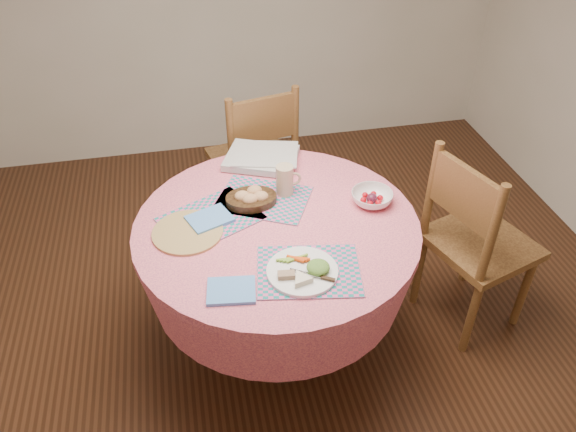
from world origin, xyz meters
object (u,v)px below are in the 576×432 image
wicker_trivet (188,232)px  dinner_plate (304,270)px  dining_table (277,257)px  fruit_bowl (372,198)px  chair_right (473,240)px  latte_mug (285,180)px  bread_bowl (251,198)px  chair_back (256,158)px

wicker_trivet → dinner_plate: size_ratio=1.08×
dining_table → fruit_bowl: 0.50m
chair_right → latte_mug: size_ratio=7.06×
dining_table → wicker_trivet: (-0.38, 0.01, 0.20)m
dining_table → fruit_bowl: bearing=7.0°
dinner_plate → bread_bowl: size_ratio=1.21×
wicker_trivet → dinner_plate: bearing=-39.1°
dinner_plate → fruit_bowl: 0.56m
chair_right → latte_mug: bearing=56.2°
chair_back → latte_mug: size_ratio=6.95×
dining_table → bread_bowl: (-0.08, 0.16, 0.23)m
bread_bowl → latte_mug: (0.16, 0.05, 0.04)m
wicker_trivet → fruit_bowl: (0.83, 0.05, 0.02)m
dining_table → bread_bowl: 0.29m
fruit_bowl → chair_right: bearing=-10.8°
dinner_plate → fruit_bowl: same height
chair_back → bread_bowl: 0.82m
chair_back → latte_mug: (0.03, -0.72, 0.31)m
chair_right → chair_back: size_ratio=1.02×
chair_back → fruit_bowl: size_ratio=4.63×
chair_back → fruit_bowl: (0.40, -0.87, 0.26)m
dinner_plate → dining_table: bearing=97.4°
dinner_plate → bread_bowl: bread_bowl is taller
fruit_bowl → dinner_plate: bearing=-135.8°
chair_right → dinner_plate: 0.98m
chair_right → chair_back: 1.32m
latte_mug → fruit_bowl: size_ratio=0.67×
wicker_trivet → chair_right: bearing=-2.1°
chair_right → chair_back: chair_right is taller
latte_mug → bread_bowl: bearing=-164.5°
dining_table → fruit_bowl: size_ratio=5.80×
dining_table → dinner_plate: 0.40m
bread_bowl → chair_back: bearing=80.1°
chair_right → fruit_bowl: 0.57m
chair_back → fruit_bowl: bearing=101.9°
chair_right → dinner_plate: size_ratio=3.61×
chair_back → bread_bowl: chair_back is taller
dining_table → chair_back: bearing=87.0°
fruit_bowl → chair_back: bearing=114.7°
bread_bowl → dining_table: bearing=-62.4°
wicker_trivet → latte_mug: 0.51m
latte_mug → wicker_trivet: bearing=-156.8°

